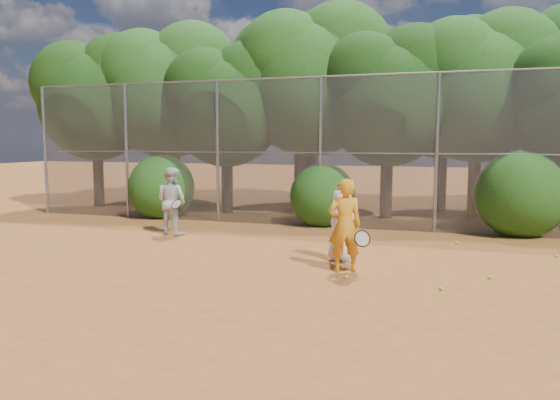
% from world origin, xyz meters
% --- Properties ---
extents(ground, '(80.00, 80.00, 0.00)m').
position_xyz_m(ground, '(0.00, 0.00, 0.00)').
color(ground, '#9D5523').
rests_on(ground, ground).
extents(fence_back, '(20.05, 0.09, 4.03)m').
position_xyz_m(fence_back, '(-0.12, 6.00, 2.05)').
color(fence_back, gray).
rests_on(fence_back, ground).
extents(tree_0, '(4.38, 3.81, 6.00)m').
position_xyz_m(tree_0, '(-9.44, 8.04, 3.93)').
color(tree_0, black).
rests_on(tree_0, ground).
extents(tree_1, '(4.64, 4.03, 6.35)m').
position_xyz_m(tree_1, '(-6.94, 8.54, 4.16)').
color(tree_1, black).
rests_on(tree_1, ground).
extents(tree_2, '(3.99, 3.47, 5.47)m').
position_xyz_m(tree_2, '(-4.45, 7.83, 3.58)').
color(tree_2, black).
rests_on(tree_2, ground).
extents(tree_3, '(4.89, 4.26, 6.70)m').
position_xyz_m(tree_3, '(-1.94, 8.84, 4.40)').
color(tree_3, black).
rests_on(tree_3, ground).
extents(tree_4, '(4.19, 3.64, 5.73)m').
position_xyz_m(tree_4, '(0.55, 8.24, 3.76)').
color(tree_4, black).
rests_on(tree_4, ground).
extents(tree_5, '(4.51, 3.92, 6.17)m').
position_xyz_m(tree_5, '(3.06, 9.04, 4.05)').
color(tree_5, black).
rests_on(tree_5, ground).
extents(tree_9, '(4.83, 4.20, 6.62)m').
position_xyz_m(tree_9, '(-7.94, 10.84, 4.34)').
color(tree_9, black).
rests_on(tree_9, ground).
extents(tree_10, '(5.15, 4.48, 7.06)m').
position_xyz_m(tree_10, '(-2.93, 11.05, 4.63)').
color(tree_10, black).
rests_on(tree_10, ground).
extents(tree_11, '(4.64, 4.03, 6.35)m').
position_xyz_m(tree_11, '(2.06, 10.64, 4.16)').
color(tree_11, black).
rests_on(tree_11, ground).
extents(bush_0, '(2.00, 2.00, 2.00)m').
position_xyz_m(bush_0, '(-6.00, 6.30, 1.00)').
color(bush_0, '#1B4912').
rests_on(bush_0, ground).
extents(bush_1, '(1.80, 1.80, 1.80)m').
position_xyz_m(bush_1, '(-1.00, 6.30, 0.90)').
color(bush_1, '#1B4912').
rests_on(bush_1, ground).
extents(bush_2, '(2.20, 2.20, 2.20)m').
position_xyz_m(bush_2, '(4.00, 6.30, 1.10)').
color(bush_2, '#1B4912').
rests_on(bush_2, ground).
extents(player_yellow, '(0.87, 0.64, 1.67)m').
position_xyz_m(player_yellow, '(0.62, 1.24, 0.83)').
color(player_yellow, orange).
rests_on(player_yellow, ground).
extents(player_teen, '(0.83, 0.77, 1.45)m').
position_xyz_m(player_teen, '(0.41, 2.03, 0.72)').
color(player_teen, white).
rests_on(player_teen, ground).
extents(player_white, '(0.94, 0.84, 1.68)m').
position_xyz_m(player_white, '(-4.23, 3.72, 0.84)').
color(player_white, silver).
rests_on(player_white, ground).
extents(ball_0, '(0.07, 0.07, 0.07)m').
position_xyz_m(ball_0, '(3.08, 1.46, 0.03)').
color(ball_0, '#B3D927').
rests_on(ball_0, ground).
extents(ball_1, '(0.07, 0.07, 0.07)m').
position_xyz_m(ball_1, '(4.45, 3.64, 0.03)').
color(ball_1, '#B3D927').
rests_on(ball_1, ground).
extents(ball_2, '(0.07, 0.07, 0.07)m').
position_xyz_m(ball_2, '(2.32, 0.46, 0.03)').
color(ball_2, '#B3D927').
rests_on(ball_2, ground).
extents(ball_4, '(0.07, 0.07, 0.07)m').
position_xyz_m(ball_4, '(0.76, 0.72, 0.03)').
color(ball_4, '#B3D927').
rests_on(ball_4, ground).
extents(ball_5, '(0.07, 0.07, 0.07)m').
position_xyz_m(ball_5, '(2.54, 4.53, 0.03)').
color(ball_5, '#B3D927').
rests_on(ball_5, ground).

